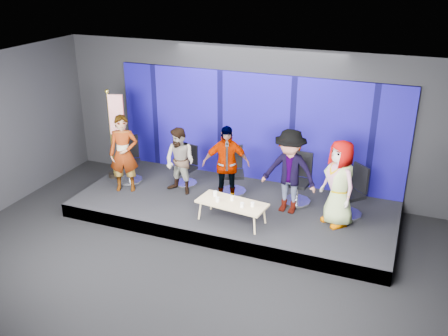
{
  "coord_description": "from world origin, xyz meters",
  "views": [
    {
      "loc": [
        3.46,
        -6.79,
        5.33
      ],
      "look_at": [
        -0.19,
        2.4,
        1.14
      ],
      "focal_mm": 40.0,
      "sensor_mm": 36.0,
      "label": 1
    }
  ],
  "objects_px": {
    "chair_a": "(129,167)",
    "flag_stand": "(115,132)",
    "panelist_c": "(226,164)",
    "panelist_e": "(339,183)",
    "chair_c": "(233,177)",
    "mug_c": "(232,199)",
    "chair_e": "(351,199)",
    "mug_a": "(215,194)",
    "coffee_table": "(232,204)",
    "panelist_d": "(289,172)",
    "mug_d": "(242,205)",
    "mug_b": "(218,199)",
    "chair_b": "(187,172)",
    "chair_d": "(298,187)",
    "panelist_b": "(180,161)",
    "mug_e": "(253,204)",
    "panelist_a": "(124,154)"
  },
  "relations": [
    {
      "from": "panelist_a",
      "to": "chair_e",
      "type": "xyz_separation_m",
      "value": [
        5.05,
        0.66,
        -0.54
      ]
    },
    {
      "from": "chair_e",
      "to": "chair_c",
      "type": "bearing_deg",
      "value": -140.01
    },
    {
      "from": "mug_a",
      "to": "panelist_a",
      "type": "bearing_deg",
      "value": 171.05
    },
    {
      "from": "chair_a",
      "to": "mug_a",
      "type": "relative_size",
      "value": 10.3
    },
    {
      "from": "chair_c",
      "to": "flag_stand",
      "type": "distance_m",
      "value": 3.05
    },
    {
      "from": "panelist_e",
      "to": "coffee_table",
      "type": "height_order",
      "value": "panelist_e"
    },
    {
      "from": "chair_c",
      "to": "mug_e",
      "type": "height_order",
      "value": "chair_c"
    },
    {
      "from": "chair_d",
      "to": "flag_stand",
      "type": "xyz_separation_m",
      "value": [
        -4.44,
        -0.3,
        0.8
      ]
    },
    {
      "from": "panelist_a",
      "to": "chair_c",
      "type": "bearing_deg",
      "value": -4.33
    },
    {
      "from": "chair_c",
      "to": "mug_c",
      "type": "distance_m",
      "value": 1.34
    },
    {
      "from": "panelist_c",
      "to": "panelist_e",
      "type": "bearing_deg",
      "value": -25.03
    },
    {
      "from": "flag_stand",
      "to": "mug_d",
      "type": "bearing_deg",
      "value": -34.9
    },
    {
      "from": "chair_b",
      "to": "panelist_c",
      "type": "relative_size",
      "value": 0.54
    },
    {
      "from": "mug_a",
      "to": "panelist_e",
      "type": "bearing_deg",
      "value": 13.36
    },
    {
      "from": "chair_a",
      "to": "flag_stand",
      "type": "distance_m",
      "value": 0.89
    },
    {
      "from": "chair_c",
      "to": "mug_b",
      "type": "bearing_deg",
      "value": -104.43
    },
    {
      "from": "chair_b",
      "to": "panelist_e",
      "type": "distance_m",
      "value": 3.76
    },
    {
      "from": "chair_c",
      "to": "mug_c",
      "type": "height_order",
      "value": "chair_c"
    },
    {
      "from": "mug_a",
      "to": "panelist_b",
      "type": "bearing_deg",
      "value": 148.37
    },
    {
      "from": "chair_c",
      "to": "panelist_c",
      "type": "distance_m",
      "value": 0.73
    },
    {
      "from": "panelist_d",
      "to": "mug_b",
      "type": "bearing_deg",
      "value": -136.37
    },
    {
      "from": "chair_b",
      "to": "mug_b",
      "type": "bearing_deg",
      "value": -34.41
    },
    {
      "from": "mug_d",
      "to": "mug_e",
      "type": "xyz_separation_m",
      "value": [
        0.18,
        0.11,
        -0.0
      ]
    },
    {
      "from": "chair_b",
      "to": "chair_d",
      "type": "xyz_separation_m",
      "value": [
        2.69,
        0.03,
        0.06
      ]
    },
    {
      "from": "mug_d",
      "to": "mug_a",
      "type": "bearing_deg",
      "value": 158.97
    },
    {
      "from": "chair_a",
      "to": "flag_stand",
      "type": "height_order",
      "value": "flag_stand"
    },
    {
      "from": "panelist_d",
      "to": "mug_d",
      "type": "xyz_separation_m",
      "value": [
        -0.68,
        -1.0,
        -0.43
      ]
    },
    {
      "from": "chair_c",
      "to": "coffee_table",
      "type": "height_order",
      "value": "chair_c"
    },
    {
      "from": "panelist_a",
      "to": "mug_e",
      "type": "bearing_deg",
      "value": -32.65
    },
    {
      "from": "chair_a",
      "to": "panelist_a",
      "type": "xyz_separation_m",
      "value": [
        0.19,
        -0.47,
        0.54
      ]
    },
    {
      "from": "panelist_c",
      "to": "mug_e",
      "type": "bearing_deg",
      "value": -65.46
    },
    {
      "from": "chair_a",
      "to": "panelist_e",
      "type": "bearing_deg",
      "value": -26.52
    },
    {
      "from": "panelist_a",
      "to": "chair_a",
      "type": "bearing_deg",
      "value": 88.76
    },
    {
      "from": "mug_a",
      "to": "mug_b",
      "type": "height_order",
      "value": "mug_a"
    },
    {
      "from": "panelist_b",
      "to": "mug_a",
      "type": "relative_size",
      "value": 14.36
    },
    {
      "from": "chair_a",
      "to": "panelist_c",
      "type": "height_order",
      "value": "panelist_c"
    },
    {
      "from": "chair_d",
      "to": "panelist_e",
      "type": "xyz_separation_m",
      "value": [
        0.97,
        -0.66,
        0.52
      ]
    },
    {
      "from": "chair_c",
      "to": "mug_c",
      "type": "xyz_separation_m",
      "value": [
        0.45,
        -1.25,
        0.12
      ]
    },
    {
      "from": "mug_a",
      "to": "chair_c",
      "type": "bearing_deg",
      "value": 92.59
    },
    {
      "from": "mug_a",
      "to": "mug_b",
      "type": "relative_size",
      "value": 1.11
    },
    {
      "from": "panelist_c",
      "to": "mug_b",
      "type": "bearing_deg",
      "value": -101.49
    },
    {
      "from": "panelist_b",
      "to": "flag_stand",
      "type": "distance_m",
      "value": 1.88
    },
    {
      "from": "mug_b",
      "to": "mug_c",
      "type": "height_order",
      "value": "mug_b"
    },
    {
      "from": "panelist_c",
      "to": "coffee_table",
      "type": "bearing_deg",
      "value": -83.46
    },
    {
      "from": "coffee_table",
      "to": "mug_b",
      "type": "xyz_separation_m",
      "value": [
        -0.28,
        -0.08,
        0.08
      ]
    },
    {
      "from": "chair_a",
      "to": "chair_e",
      "type": "relative_size",
      "value": 1.01
    },
    {
      "from": "panelist_c",
      "to": "panelist_e",
      "type": "height_order",
      "value": "panelist_e"
    },
    {
      "from": "chair_b",
      "to": "coffee_table",
      "type": "height_order",
      "value": "chair_b"
    },
    {
      "from": "chair_d",
      "to": "coffee_table",
      "type": "height_order",
      "value": "chair_d"
    },
    {
      "from": "panelist_b",
      "to": "mug_c",
      "type": "height_order",
      "value": "panelist_b"
    }
  ]
}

